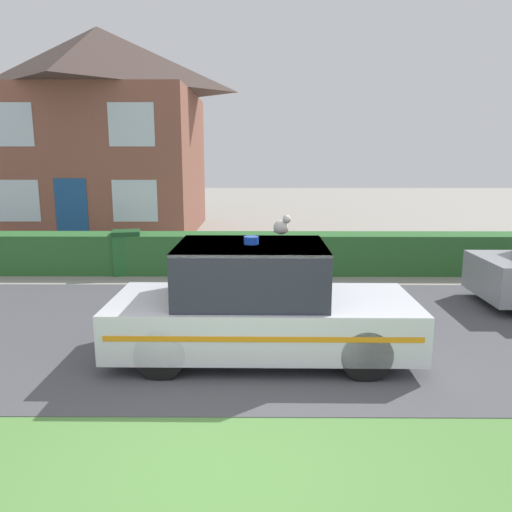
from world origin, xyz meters
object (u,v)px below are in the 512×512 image
at_px(police_car, 259,305).
at_px(house_left, 102,130).
at_px(cat, 282,226).
at_px(wheelie_bin, 127,252).

height_order(police_car, house_left, house_left).
relative_size(cat, house_left, 0.04).
bearing_deg(police_car, house_left, 115.87).
distance_m(police_car, cat, 1.14).
bearing_deg(cat, wheelie_bin, 162.94).
xyz_separation_m(cat, wheelie_bin, (-3.47, 4.82, -1.30)).
relative_size(police_car, house_left, 0.58).
xyz_separation_m(house_left, wheelie_bin, (2.56, -7.03, -3.17)).
relative_size(house_left, wheelie_bin, 6.90).
height_order(house_left, wheelie_bin, house_left).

